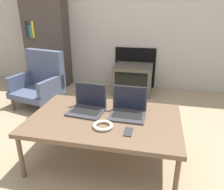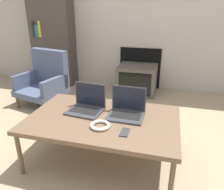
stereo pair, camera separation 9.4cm
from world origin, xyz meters
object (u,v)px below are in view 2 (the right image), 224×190
laptop_right (127,110)px  phone (125,132)px  headphones (100,125)px  armchair (45,79)px  laptop_left (87,105)px  tv (137,79)px

laptop_right → phone: laptop_right is taller
laptop_right → phone: (0.04, -0.29, -0.05)m
headphones → phone: bearing=-9.3°
phone → armchair: bearing=139.0°
laptop_left → laptop_right: same height
headphones → phone: headphones is taller
laptop_right → phone: size_ratio=2.51×
headphones → armchair: 1.67m
laptop_right → headphones: (-0.16, -0.25, -0.04)m
headphones → tv: bearing=89.9°
laptop_right → headphones: bearing=-121.0°
phone → tv: 1.95m
armchair → laptop_right: bearing=-20.7°
headphones → armchair: (-1.19, 1.18, -0.09)m
laptop_right → armchair: 1.64m
laptop_right → armchair: bearing=146.8°
laptop_left → headphones: bearing=-45.1°
laptop_left → phone: size_ratio=2.66×
tv → armchair: (-1.19, -0.72, 0.12)m
tv → armchair: 1.40m
phone → armchair: size_ratio=0.16×
laptop_right → tv: size_ratio=0.51×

